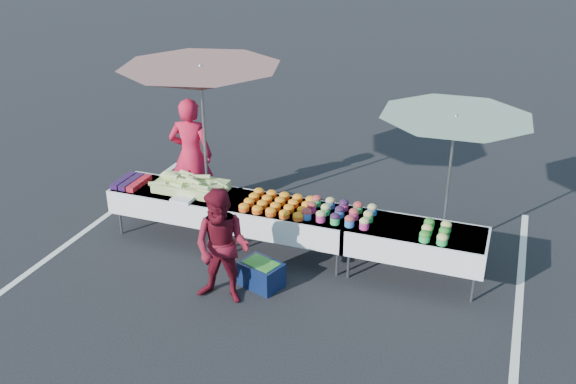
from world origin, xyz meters
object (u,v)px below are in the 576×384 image
(table_right, at_px, (415,240))
(umbrella_left, at_px, (201,80))
(table_left, at_px, (176,200))
(customer, at_px, (222,247))
(storage_bin, at_px, (261,274))
(vendor, at_px, (191,155))
(table_center, at_px, (288,219))
(umbrella_right, at_px, (455,128))

(table_right, bearing_deg, umbrella_left, 168.26)
(table_left, height_order, customer, customer)
(customer, relative_size, storage_bin, 2.43)
(customer, height_order, umbrella_left, umbrella_left)
(vendor, distance_m, storage_bin, 2.72)
(table_right, relative_size, umbrella_left, 0.67)
(table_center, distance_m, vendor, 2.19)
(table_right, bearing_deg, vendor, 166.94)
(table_left, distance_m, umbrella_right, 4.17)
(vendor, height_order, customer, vendor)
(table_center, distance_m, umbrella_right, 2.59)
(table_left, relative_size, vendor, 0.98)
(customer, bearing_deg, table_left, 134.20)
(table_center, relative_size, umbrella_right, 0.70)
(table_center, height_order, vendor, vendor)
(storage_bin, bearing_deg, table_left, 172.39)
(table_center, bearing_deg, vendor, 156.12)
(table_center, bearing_deg, table_left, 180.00)
(vendor, distance_m, umbrella_left, 1.37)
(customer, bearing_deg, table_right, 29.14)
(table_right, relative_size, customer, 1.21)
(customer, relative_size, umbrella_left, 0.55)
(umbrella_left, bearing_deg, customer, -58.59)
(table_left, relative_size, table_right, 1.00)
(umbrella_right, bearing_deg, customer, -138.87)
(storage_bin, bearing_deg, customer, -106.37)
(table_center, relative_size, table_right, 1.00)
(table_left, xyz_separation_m, table_right, (3.60, 0.00, 0.00))
(umbrella_left, bearing_deg, vendor, 154.73)
(table_center, bearing_deg, umbrella_right, 21.12)
(umbrella_left, relative_size, umbrella_right, 1.05)
(customer, distance_m, umbrella_left, 2.83)
(table_left, bearing_deg, customer, -43.35)
(table_left, height_order, table_right, same)
(table_right, distance_m, vendor, 3.90)
(table_right, relative_size, vendor, 0.98)
(storage_bin, bearing_deg, umbrella_left, 153.92)
(table_left, bearing_deg, storage_bin, -26.76)
(table_center, xyz_separation_m, storage_bin, (-0.05, -0.88, -0.40))
(umbrella_right, bearing_deg, storage_bin, -141.63)
(vendor, bearing_deg, customer, 112.31)
(table_left, distance_m, table_center, 1.80)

